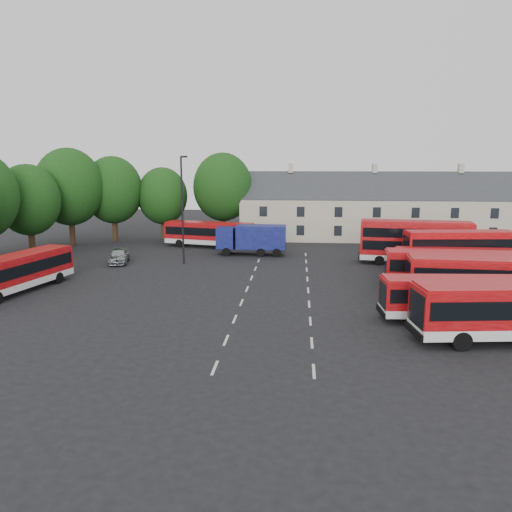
% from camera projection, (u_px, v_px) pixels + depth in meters
% --- Properties ---
extents(ground, '(140.00, 140.00, 0.00)m').
position_uv_depth(ground, '(244.00, 295.00, 38.97)').
color(ground, black).
rests_on(ground, ground).
extents(lane_markings, '(5.15, 33.80, 0.01)m').
position_uv_depth(lane_markings, '(277.00, 290.00, 40.72)').
color(lane_markings, beige).
rests_on(lane_markings, ground).
extents(treeline, '(29.92, 32.59, 12.01)m').
position_uv_depth(treeline, '(86.00, 193.00, 58.42)').
color(treeline, black).
rests_on(treeline, ground).
extents(terrace_houses, '(35.70, 7.13, 10.06)m').
position_uv_depth(terrace_houses, '(373.00, 211.00, 66.46)').
color(terrace_houses, beige).
rests_on(terrace_houses, ground).
extents(bus_row_b, '(10.46, 3.01, 2.92)m').
position_uv_depth(bus_row_b, '(462.00, 295.00, 32.38)').
color(bus_row_b, silver).
rests_on(bus_row_b, ground).
extents(bus_row_c, '(12.12, 3.62, 3.38)m').
position_uv_depth(bus_row_c, '(492.00, 276.00, 36.57)').
color(bus_row_c, silver).
rests_on(bus_row_c, ground).
extents(bus_row_d, '(11.33, 3.43, 3.16)m').
position_uv_depth(bus_row_d, '(456.00, 267.00, 40.41)').
color(bus_row_d, silver).
rests_on(bus_row_d, ground).
extents(bus_row_e, '(10.11, 2.55, 2.85)m').
position_uv_depth(bus_row_e, '(455.00, 262.00, 43.43)').
color(bus_row_e, silver).
rests_on(bus_row_e, ground).
extents(bus_dd_south, '(10.14, 3.29, 4.08)m').
position_uv_depth(bus_dd_south, '(459.00, 250.00, 45.75)').
color(bus_dd_south, silver).
rests_on(bus_dd_south, ground).
extents(bus_dd_north, '(11.09, 3.78, 4.46)m').
position_uv_depth(bus_dd_north, '(415.00, 240.00, 50.30)').
color(bus_dd_north, silver).
rests_on(bus_dd_north, ground).
extents(bus_west, '(4.56, 10.95, 3.02)m').
position_uv_depth(bus_west, '(17.00, 270.00, 39.64)').
color(bus_west, silver).
rests_on(bus_west, ground).
extents(bus_north, '(11.15, 4.79, 3.07)m').
position_uv_depth(bus_north, '(209.00, 232.00, 60.61)').
color(bus_north, silver).
rests_on(bus_north, ground).
extents(box_truck, '(7.67, 2.47, 3.34)m').
position_uv_depth(box_truck, '(252.00, 238.00, 55.64)').
color(box_truck, black).
rests_on(box_truck, ground).
extents(silver_car, '(2.78, 4.80, 1.54)m').
position_uv_depth(silver_car, '(119.00, 256.00, 51.34)').
color(silver_car, '#979A9E').
rests_on(silver_car, ground).
extents(lamppost, '(0.75, 0.33, 10.87)m').
position_uv_depth(lamppost, '(182.00, 207.00, 49.97)').
color(lamppost, black).
rests_on(lamppost, ground).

